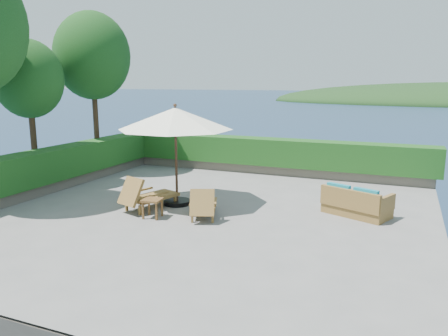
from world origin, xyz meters
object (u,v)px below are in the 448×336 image
at_px(lounge_right, 203,204).
at_px(patio_umbrella, 175,120).
at_px(side_table, 152,202).
at_px(lounge_left, 147,195).
at_px(wicker_loveseat, 356,204).

bearing_deg(lounge_right, patio_umbrella, 124.02).
bearing_deg(side_table, lounge_left, 132.98).
relative_size(patio_umbrella, side_table, 7.96).
xyz_separation_m(lounge_right, side_table, (-1.22, -0.52, 0.06)).
bearing_deg(lounge_left, lounge_right, 16.27).
xyz_separation_m(lounge_left, lounge_right, (1.76, -0.07, -0.05)).
bearing_deg(side_table, wicker_loveseat, 24.62).
distance_m(lounge_right, wicker_loveseat, 4.02).
xyz_separation_m(side_table, wicker_loveseat, (4.85, 2.22, -0.09)).
xyz_separation_m(patio_umbrella, lounge_left, (-0.52, -0.77, -2.04)).
xyz_separation_m(patio_umbrella, wicker_loveseat, (4.88, 0.86, -2.12)).
bearing_deg(patio_umbrella, lounge_right, -34.27).
relative_size(lounge_left, side_table, 3.41).
bearing_deg(lounge_right, side_table, -178.68).
bearing_deg(lounge_left, patio_umbrella, 74.53).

